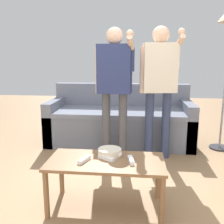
# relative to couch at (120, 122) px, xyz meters

# --- Properties ---
(ground_plane) EXTENTS (12.00, 12.00, 0.00)m
(ground_plane) POSITION_rel_couch_xyz_m (-0.05, -1.60, -0.31)
(ground_plane) COLOR #93704C
(couch) EXTENTS (2.10, 0.87, 0.85)m
(couch) POSITION_rel_couch_xyz_m (0.00, 0.00, 0.00)
(couch) COLOR slate
(couch) RESTS_ON ground
(coffee_table) EXTENTS (0.97, 0.47, 0.43)m
(coffee_table) POSITION_rel_couch_xyz_m (0.02, -1.78, 0.06)
(coffee_table) COLOR brown
(coffee_table) RESTS_ON ground
(snack_bowl) EXTENTS (0.20, 0.20, 0.06)m
(snack_bowl) POSITION_rel_couch_xyz_m (0.03, -1.67, 0.15)
(snack_bowl) COLOR beige
(snack_bowl) RESTS_ON coffee_table
(game_remote_nunchuk) EXTENTS (0.06, 0.09, 0.05)m
(game_remote_nunchuk) POSITION_rel_couch_xyz_m (0.12, -1.69, 0.15)
(game_remote_nunchuk) COLOR white
(game_remote_nunchuk) RESTS_ON coffee_table
(player_right) EXTENTS (0.50, 0.31, 1.62)m
(player_right) POSITION_rel_couch_xyz_m (0.52, -0.60, 0.71)
(player_right) COLOR #2D3856
(player_right) RESTS_ON ground
(player_center) EXTENTS (0.47, 0.35, 1.60)m
(player_center) POSITION_rel_couch_xyz_m (-0.02, -0.68, 0.70)
(player_center) COLOR #47474C
(player_center) RESTS_ON ground
(game_remote_wand_near) EXTENTS (0.15, 0.12, 0.03)m
(game_remote_wand_near) POSITION_rel_couch_xyz_m (0.02, -1.77, 0.14)
(game_remote_wand_near) COLOR white
(game_remote_wand_near) RESTS_ON coffee_table
(game_remote_wand_far) EXTENTS (0.08, 0.15, 0.03)m
(game_remote_wand_far) POSITION_rel_couch_xyz_m (-0.16, -1.82, 0.14)
(game_remote_wand_far) COLOR white
(game_remote_wand_far) RESTS_ON coffee_table
(game_remote_wand_spare) EXTENTS (0.06, 0.15, 0.03)m
(game_remote_wand_spare) POSITION_rel_couch_xyz_m (0.22, -1.79, 0.14)
(game_remote_wand_spare) COLOR white
(game_remote_wand_spare) RESTS_ON coffee_table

